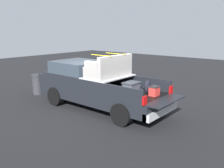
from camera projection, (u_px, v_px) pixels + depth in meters
ground_plane at (101, 108)px, 9.83m from camera, size 40.00×40.00×0.00m
pickup_truck at (94, 84)px, 9.84m from camera, size 6.05×2.06×2.23m
trash_can at (38, 84)px, 11.93m from camera, size 0.60×0.60×0.98m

